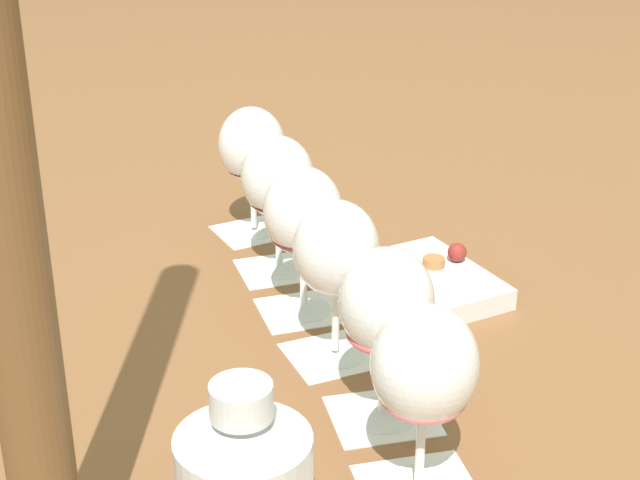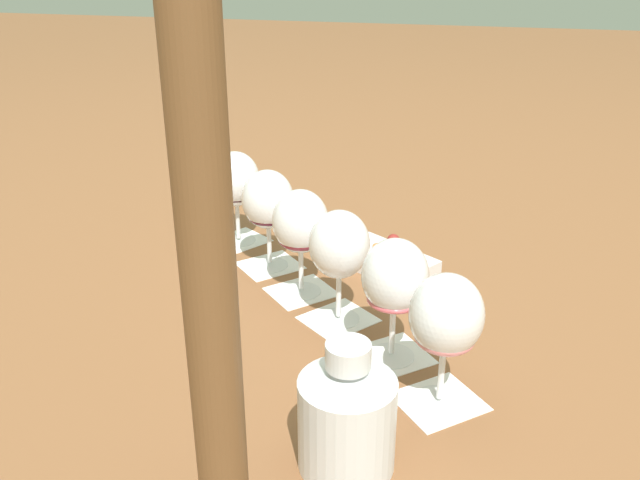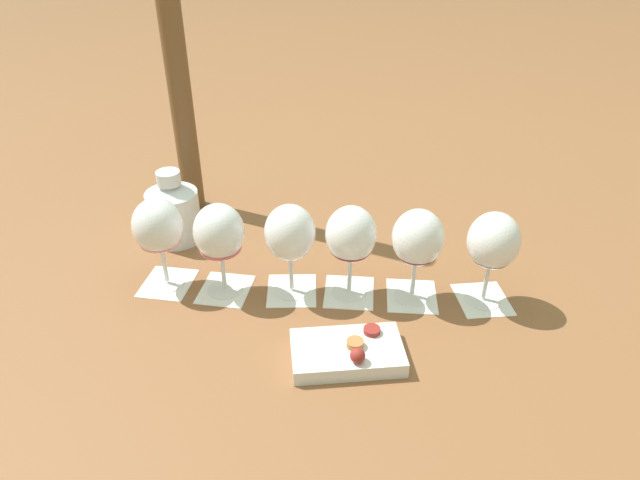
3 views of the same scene
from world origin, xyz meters
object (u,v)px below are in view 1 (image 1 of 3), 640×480
at_px(wine_glass_0, 424,372).
at_px(wine_glass_2, 336,255).
at_px(wine_glass_5, 252,150).
at_px(snack_dish, 438,278).
at_px(wine_glass_1, 386,308).
at_px(wine_glass_3, 303,218).
at_px(wine_glass_4, 277,183).

height_order(wine_glass_0, wine_glass_2, same).
height_order(wine_glass_5, snack_dish, wine_glass_5).
bearing_deg(wine_glass_5, snack_dish, 171.87).
bearing_deg(wine_glass_1, wine_glass_0, 130.85).
relative_size(wine_glass_3, wine_glass_4, 1.00).
height_order(wine_glass_1, wine_glass_5, same).
height_order(wine_glass_4, snack_dish, wine_glass_4).
bearing_deg(wine_glass_5, wine_glass_3, 135.67).
distance_m(wine_glass_2, wine_glass_3, 0.11).
bearing_deg(wine_glass_5, wine_glass_2, 136.40).
xyz_separation_m(wine_glass_1, snack_dish, (0.06, -0.28, -0.11)).
bearing_deg(wine_glass_1, wine_glass_4, -42.46).
bearing_deg(wine_glass_1, wine_glass_2, -40.62).
xyz_separation_m(wine_glass_2, snack_dish, (-0.04, -0.20, -0.11)).
relative_size(wine_glass_2, snack_dish, 0.87).
relative_size(wine_glass_1, wine_glass_2, 1.00).
distance_m(wine_glass_0, wine_glass_4, 0.46).
relative_size(wine_glass_1, wine_glass_3, 1.00).
relative_size(wine_glass_0, wine_glass_2, 1.00).
bearing_deg(wine_glass_0, snack_dish, -70.36).
bearing_deg(wine_glass_0, wine_glass_2, -44.70).
xyz_separation_m(wine_glass_2, wine_glass_4, (0.16, -0.15, -0.00)).
bearing_deg(snack_dish, wine_glass_0, 109.64).
xyz_separation_m(wine_glass_0, wine_glass_4, (0.33, -0.32, -0.00)).
bearing_deg(wine_glass_1, wine_glass_3, -41.23).
xyz_separation_m(wine_glass_0, snack_dish, (0.13, -0.37, -0.11)).
bearing_deg(wine_glass_3, wine_glass_1, 138.77).
height_order(wine_glass_2, wine_glass_3, same).
height_order(wine_glass_0, snack_dish, wine_glass_0).
xyz_separation_m(wine_glass_0, wine_glass_1, (0.07, -0.09, 0.00)).
distance_m(wine_glass_2, snack_dish, 0.23).
bearing_deg(wine_glass_4, wine_glass_1, 137.54).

